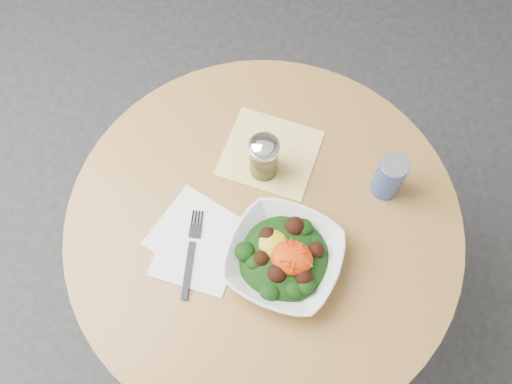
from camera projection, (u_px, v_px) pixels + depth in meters
The scene contains 8 objects.
ground at pixel (261, 301), 1.97m from camera, with size 6.00×6.00×0.00m, color #29292B.
table at pixel (263, 251), 1.46m from camera, with size 0.90×0.90×0.75m.
cloth_napkin at pixel (270, 153), 1.35m from camera, with size 0.21×0.20×0.00m, color yellow.
paper_napkins at pixel (196, 242), 1.26m from camera, with size 0.22×0.24×0.00m.
salad_bowl at pixel (284, 258), 1.21m from camera, with size 0.28×0.28×0.09m.
fork at pixel (192, 251), 1.25m from camera, with size 0.05×0.21×0.00m.
spice_shaker at pixel (264, 157), 1.28m from camera, with size 0.07×0.07×0.13m.
beverage_can at pixel (389, 177), 1.26m from camera, with size 0.06×0.06×0.12m.
Camera 1 is at (0.09, -0.45, 1.95)m, focal length 40.00 mm.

